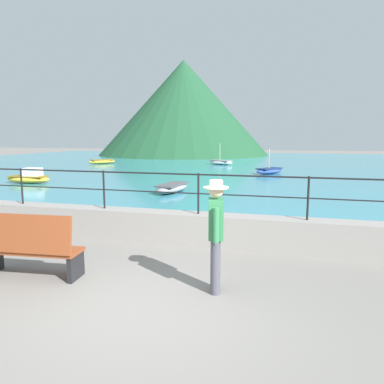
# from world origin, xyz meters

# --- Properties ---
(ground_plane) EXTENTS (120.00, 120.00, 0.00)m
(ground_plane) POSITION_xyz_m (0.00, 0.00, 0.00)
(ground_plane) COLOR slate
(promenade_wall) EXTENTS (20.00, 0.56, 0.70)m
(promenade_wall) POSITION_xyz_m (0.00, 3.20, 0.35)
(promenade_wall) COLOR gray
(promenade_wall) RESTS_ON ground
(railing) EXTENTS (18.44, 0.04, 0.90)m
(railing) POSITION_xyz_m (0.00, 3.20, 1.34)
(railing) COLOR black
(railing) RESTS_ON promenade_wall
(lake_water) EXTENTS (64.00, 44.32, 0.06)m
(lake_water) POSITION_xyz_m (0.00, 25.84, 0.03)
(lake_water) COLOR teal
(lake_water) RESTS_ON ground
(hill_main) EXTENTS (21.36, 21.36, 11.70)m
(hill_main) POSITION_xyz_m (-11.49, 40.68, 5.85)
(hill_main) COLOR #1E4C2D
(hill_main) RESTS_ON ground
(bench_main) EXTENTS (1.74, 0.71, 1.13)m
(bench_main) POSITION_xyz_m (-2.28, 0.54, 0.56)
(bench_main) COLOR brown
(bench_main) RESTS_ON ground
(person_walking) EXTENTS (0.38, 0.56, 1.75)m
(person_walking) POSITION_xyz_m (0.88, 0.83, 0.98)
(person_walking) COLOR #4C4C56
(person_walking) RESTS_ON ground
(boat_0) EXTENTS (2.01, 2.42, 1.56)m
(boat_0) POSITION_xyz_m (0.59, 18.83, 0.26)
(boat_0) COLOR #2D4C9E
(boat_0) RESTS_ON lake_water
(boat_1) EXTENTS (2.16, 2.35, 0.36)m
(boat_1) POSITION_xyz_m (-13.71, 23.67, 0.26)
(boat_1) COLOR gold
(boat_1) RESTS_ON lake_water
(boat_2) EXTENTS (1.18, 2.40, 0.36)m
(boat_2) POSITION_xyz_m (-2.87, 10.00, 0.26)
(boat_2) COLOR gray
(boat_2) RESTS_ON lake_water
(boat_3) EXTENTS (2.46, 1.85, 1.74)m
(boat_3) POSITION_xyz_m (-3.76, 25.36, 0.26)
(boat_3) COLOR white
(boat_3) RESTS_ON lake_water
(boat_4) EXTENTS (2.36, 1.06, 0.76)m
(boat_4) POSITION_xyz_m (-10.80, 11.04, 0.33)
(boat_4) COLOR gold
(boat_4) RESTS_ON lake_water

